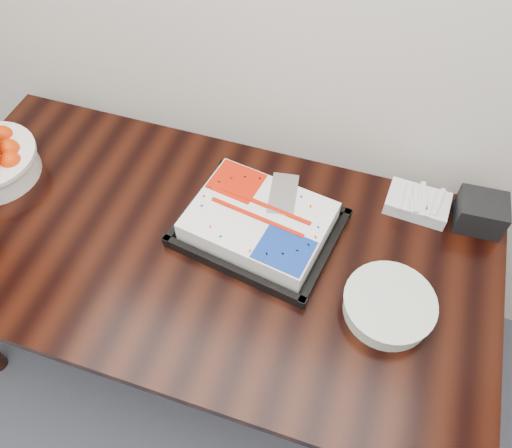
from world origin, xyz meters
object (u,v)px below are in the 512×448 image
(table, at_px, (201,259))
(napkin_box, at_px, (480,213))
(cake_tray, at_px, (259,223))
(plate_stack, at_px, (388,306))

(table, relative_size, napkin_box, 12.61)
(napkin_box, bearing_deg, table, -156.37)
(table, distance_m, cake_tray, 0.23)
(table, bearing_deg, plate_stack, -4.35)
(cake_tray, relative_size, plate_stack, 2.04)
(cake_tray, xyz_separation_m, napkin_box, (0.64, 0.25, 0.01))
(table, height_order, cake_tray, cake_tray)
(plate_stack, bearing_deg, cake_tray, 160.65)
(plate_stack, relative_size, napkin_box, 1.78)
(napkin_box, bearing_deg, cake_tray, -158.91)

